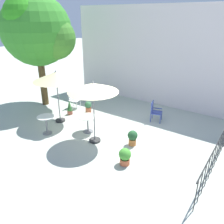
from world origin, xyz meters
The scene contains 14 objects.
ground_plane centered at (0.00, 0.00, 0.00)m, with size 60.00×60.00×0.00m, color #B0B7A8.
villa_facade centered at (0.00, 4.22, 2.51)m, with size 10.61×0.30×5.02m, color silver.
terrace_railing centered at (3.90, 0.00, 0.68)m, with size 0.03×4.80×1.01m.
shade_tree centered at (-4.95, 0.59, 3.82)m, with size 3.56×3.39×5.51m.
patio_umbrella_0 centered at (-2.71, -0.51, 2.09)m, with size 1.97×1.97×2.36m.
patio_umbrella_1 centered at (-0.26, -0.99, 2.14)m, with size 1.83×1.83×2.39m.
cafe_table_0 centered at (-2.27, -1.63, 0.53)m, with size 0.68×0.68×0.77m.
cafe_table_1 centered at (-0.99, -0.55, 0.49)m, with size 0.77×0.77×0.71m.
patio_chair_0 centered at (-3.37, 1.04, 0.51)m, with size 0.57×0.54×0.92m.
patio_chair_1 centered at (0.81, 2.02, 0.52)m, with size 0.58×0.59×0.93m.
potted_plant_0 centered at (1.05, -0.38, 0.33)m, with size 0.37×0.37×0.59m.
potted_plant_1 centered at (-2.91, 0.31, 0.36)m, with size 0.26×0.26×0.72m.
potted_plant_2 centered at (1.47, -1.56, 0.31)m, with size 0.41×0.41×0.59m.
potted_plant_3 centered at (-2.31, 1.01, 0.31)m, with size 0.33×0.33×0.58m.
Camera 1 is at (4.66, -6.81, 4.52)m, focal length 36.15 mm.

